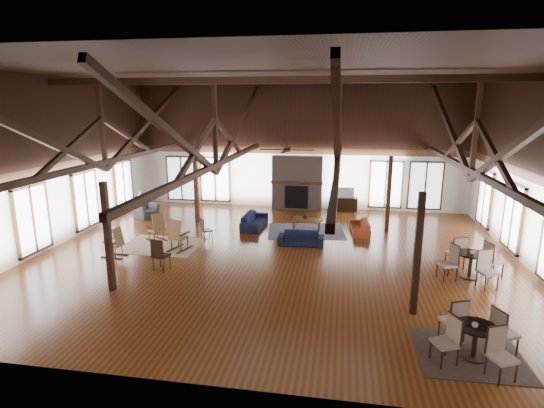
% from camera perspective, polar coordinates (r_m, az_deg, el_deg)
% --- Properties ---
extents(floor, '(16.00, 16.00, 0.00)m').
position_cam_1_polar(floor, '(14.57, 0.44, -6.88)').
color(floor, brown).
rests_on(floor, ground).
extents(ceiling, '(16.00, 14.00, 0.02)m').
position_cam_1_polar(ceiling, '(13.71, 0.48, 17.38)').
color(ceiling, black).
rests_on(ceiling, wall_back).
extents(wall_back, '(16.00, 0.02, 6.00)m').
position_cam_1_polar(wall_back, '(20.71, 3.57, 7.67)').
color(wall_back, white).
rests_on(wall_back, floor).
extents(wall_front, '(16.00, 0.02, 6.00)m').
position_cam_1_polar(wall_front, '(7.14, -8.52, -3.33)').
color(wall_front, white).
rests_on(wall_front, floor).
extents(wall_left, '(0.02, 14.00, 6.00)m').
position_cam_1_polar(wall_left, '(17.02, -27.30, 4.99)').
color(wall_left, white).
rests_on(wall_left, floor).
extents(wall_right, '(0.02, 14.00, 6.00)m').
position_cam_1_polar(wall_right, '(14.84, 32.67, 3.35)').
color(wall_right, white).
rests_on(wall_right, floor).
extents(roof_truss, '(15.60, 14.07, 3.14)m').
position_cam_1_polar(roof_truss, '(13.71, 0.47, 9.13)').
color(roof_truss, black).
rests_on(roof_truss, wall_back).
extents(post_grid, '(8.16, 7.16, 3.05)m').
position_cam_1_polar(post_grid, '(14.11, 0.45, -1.06)').
color(post_grid, black).
rests_on(post_grid, floor).
extents(fireplace, '(2.50, 0.69, 2.60)m').
position_cam_1_polar(fireplace, '(20.63, 3.41, 2.85)').
color(fireplace, '#715D56').
rests_on(fireplace, floor).
extents(ceiling_fan, '(1.60, 1.60, 0.75)m').
position_cam_1_polar(ceiling_fan, '(12.68, 1.99, 7.44)').
color(ceiling_fan, black).
rests_on(ceiling_fan, roof_truss).
extents(sofa_navy_front, '(1.67, 0.68, 0.48)m').
position_cam_1_polar(sofa_navy_front, '(15.57, 3.91, -4.62)').
color(sofa_navy_front, black).
rests_on(sofa_navy_front, floor).
extents(sofa_navy_left, '(1.99, 0.84, 0.57)m').
position_cam_1_polar(sofa_navy_left, '(17.72, -2.39, -2.21)').
color(sofa_navy_left, '#151839').
rests_on(sofa_navy_left, floor).
extents(sofa_orange, '(1.73, 0.79, 0.49)m').
position_cam_1_polar(sofa_orange, '(17.27, 11.75, -3.05)').
color(sofa_orange, '#9D3B1E').
rests_on(sofa_orange, floor).
extents(coffee_table, '(1.36, 1.02, 0.47)m').
position_cam_1_polar(coffee_table, '(17.30, 4.67, -2.21)').
color(coffee_table, brown).
rests_on(coffee_table, floor).
extents(vase, '(0.21, 0.21, 0.19)m').
position_cam_1_polar(vase, '(17.36, 4.45, -1.62)').
color(vase, '#B2B2B2').
rests_on(vase, coffee_table).
extents(armchair, '(1.24, 1.18, 0.63)m').
position_cam_1_polar(armchair, '(19.96, -16.62, -0.91)').
color(armchair, '#36363A').
rests_on(armchair, floor).
extents(side_table_lamp, '(0.42, 0.42, 1.07)m').
position_cam_1_polar(side_table_lamp, '(20.92, -17.13, -0.05)').
color(side_table_lamp, black).
rests_on(side_table_lamp, floor).
extents(rocking_chair_a, '(0.93, 0.81, 1.06)m').
position_cam_1_polar(rocking_chair_a, '(16.44, -15.19, -3.15)').
color(rocking_chair_a, olive).
rests_on(rocking_chair_a, floor).
extents(rocking_chair_b, '(0.70, 0.98, 1.14)m').
position_cam_1_polar(rocking_chair_b, '(15.20, -12.62, -4.21)').
color(rocking_chair_b, olive).
rests_on(rocking_chair_b, floor).
extents(rocking_chair_c, '(0.82, 0.49, 1.02)m').
position_cam_1_polar(rocking_chair_c, '(15.19, -20.23, -4.95)').
color(rocking_chair_c, olive).
rests_on(rocking_chair_c, floor).
extents(side_chair_a, '(0.53, 0.53, 0.89)m').
position_cam_1_polar(side_chair_a, '(16.07, -9.09, -3.15)').
color(side_chair_a, black).
rests_on(side_chair_a, floor).
extents(side_chair_b, '(0.51, 0.51, 1.03)m').
position_cam_1_polar(side_chair_b, '(13.50, -14.94, -6.31)').
color(side_chair_b, black).
rests_on(side_chair_b, floor).
extents(cafe_table_near, '(1.89, 1.89, 0.98)m').
position_cam_1_polar(cafe_table_near, '(9.81, 25.69, -15.66)').
color(cafe_table_near, black).
rests_on(cafe_table_near, floor).
extents(cafe_table_far, '(2.05, 2.05, 1.05)m').
position_cam_1_polar(cafe_table_far, '(13.90, 25.17, -6.91)').
color(cafe_table_far, black).
rests_on(cafe_table_far, floor).
extents(cup_near, '(0.15, 0.15, 0.09)m').
position_cam_1_polar(cup_near, '(9.62, 25.62, -14.46)').
color(cup_near, '#B2B2B2').
rests_on(cup_near, cafe_table_near).
extents(cup_far, '(0.14, 0.14, 0.09)m').
position_cam_1_polar(cup_far, '(13.76, 25.32, -5.89)').
color(cup_far, '#B2B2B2').
rests_on(cup_far, cafe_table_far).
extents(tv_console, '(1.25, 0.47, 0.63)m').
position_cam_1_polar(tv_console, '(20.79, 9.68, 0.01)').
color(tv_console, black).
rests_on(tv_console, floor).
extents(television, '(0.90, 0.19, 0.51)m').
position_cam_1_polar(television, '(20.67, 9.73, 1.55)').
color(television, '#B2B2B2').
rests_on(television, tv_console).
extents(rug_tan, '(2.79, 2.20, 0.01)m').
position_cam_1_polar(rug_tan, '(16.03, -14.61, -5.39)').
color(rug_tan, '#C3B387').
rests_on(rug_tan, floor).
extents(rug_navy, '(3.33, 2.70, 0.01)m').
position_cam_1_polar(rug_navy, '(17.25, 4.57, -3.66)').
color(rug_navy, '#1D1C4F').
rests_on(rug_navy, floor).
extents(rug_dark, '(2.14, 1.96, 0.01)m').
position_cam_1_polar(rug_dark, '(10.13, 24.91, -17.78)').
color(rug_dark, black).
rests_on(rug_dark, floor).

